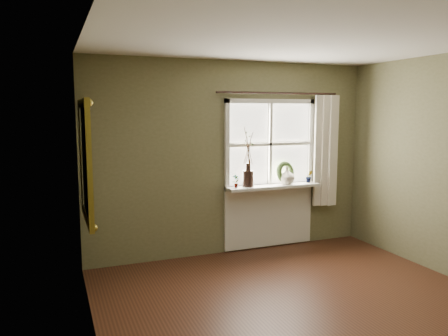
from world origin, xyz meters
TOP-DOWN VIEW (x-y plane):
  - floor at (0.00, 0.00)m, footprint 4.50×4.50m
  - ceiling at (0.00, 0.00)m, footprint 4.50×4.50m
  - wall_back at (0.00, 2.30)m, footprint 4.00×0.10m
  - wall_left at (-2.05, 0.00)m, footprint 0.10×4.50m
  - window_frame at (0.55, 2.23)m, footprint 1.36×0.06m
  - window_sill at (0.55, 2.12)m, footprint 1.36×0.26m
  - window_apron at (0.55, 2.23)m, footprint 1.36×0.04m
  - dark_jug at (0.17, 2.12)m, footprint 0.16×0.16m
  - cream_vase at (0.76, 2.12)m, footprint 0.29×0.29m
  - wreath at (0.76, 2.16)m, footprint 0.35×0.23m
  - potted_plant_left at (-0.01, 2.12)m, footprint 0.11×0.08m
  - potted_plant_right at (1.13, 2.12)m, footprint 0.11×0.10m
  - curtain at (1.39, 2.13)m, footprint 0.36×0.12m
  - curtain_rod at (0.65, 2.17)m, footprint 1.84×0.03m
  - gilt_mirror at (-1.96, 1.56)m, footprint 0.10×1.08m

SIDE VIEW (x-z plane):
  - floor at x=0.00m, z-range 0.00..0.00m
  - window_apron at x=0.55m, z-range 0.02..0.90m
  - window_sill at x=0.55m, z-range 0.88..0.92m
  - potted_plant_right at x=1.13m, z-range 0.92..1.10m
  - potted_plant_left at x=-0.01m, z-range 0.92..1.10m
  - dark_jug at x=0.17m, z-range 0.92..1.14m
  - cream_vase at x=0.76m, z-range 0.92..1.16m
  - wreath at x=0.76m, z-range 0.88..1.21m
  - wall_back at x=0.00m, z-range 0.00..2.60m
  - wall_left at x=-2.05m, z-range 0.00..2.60m
  - curtain at x=1.39m, z-range 0.57..2.16m
  - gilt_mirror at x=-1.96m, z-range 0.78..2.06m
  - window_frame at x=0.55m, z-range 0.86..2.10m
  - curtain_rod at x=0.65m, z-range 2.16..2.20m
  - ceiling at x=0.00m, z-range 2.60..2.60m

